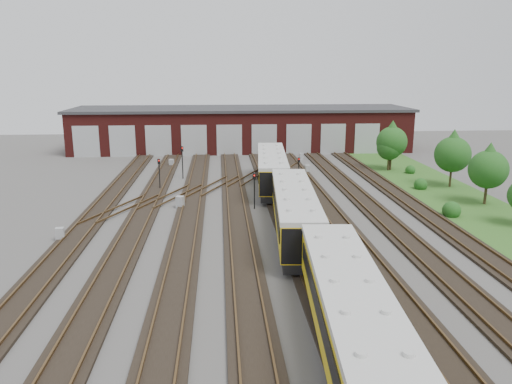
{
  "coord_description": "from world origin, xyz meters",
  "views": [
    {
      "loc": [
        -3.36,
        -36.86,
        12.13
      ],
      "look_at": [
        -0.38,
        3.85,
        2.0
      ],
      "focal_mm": 35.0,
      "sensor_mm": 36.0,
      "label": 1
    }
  ],
  "objects": [
    {
      "name": "signal_mast_2",
      "position": [
        4.77,
        13.45,
        2.04
      ],
      "size": [
        0.26,
        0.24,
        3.19
      ],
      "rotation": [
        0.0,
        0.0,
        -0.05
      ],
      "color": "black",
      "rests_on": "ground"
    },
    {
      "name": "signal_mast_0",
      "position": [
        -9.6,
        13.74,
        2.05
      ],
      "size": [
        0.29,
        0.28,
        3.19
      ],
      "rotation": [
        0.0,
        0.0,
        0.25
      ],
      "color": "black",
      "rests_on": "ground"
    },
    {
      "name": "grass_verge",
      "position": [
        19.0,
        10.0,
        0.03
      ],
      "size": [
        8.0,
        55.0,
        0.05
      ],
      "primitive_type": "cube",
      "color": "#25521B",
      "rests_on": "ground"
    },
    {
      "name": "metro_train",
      "position": [
        2.0,
        -2.11,
        1.99
      ],
      "size": [
        4.0,
        47.82,
        3.23
      ],
      "rotation": [
        0.0,
        0.0,
        -0.08
      ],
      "color": "black",
      "rests_on": "ground"
    },
    {
      "name": "bush_1",
      "position": [
        17.25,
        11.84,
        0.68
      ],
      "size": [
        1.36,
        1.36,
        1.36
      ],
      "primitive_type": "sphere",
      "color": "#174513",
      "rests_on": "ground"
    },
    {
      "name": "relay_cabinet_2",
      "position": [
        -6.99,
        6.46,
        0.54
      ],
      "size": [
        0.78,
        0.71,
        1.09
      ],
      "primitive_type": "cube",
      "rotation": [
        0.0,
        0.0,
        -0.3
      ],
      "color": "#979A9C",
      "rests_on": "ground"
    },
    {
      "name": "relay_cabinet_0",
      "position": [
        -15.0,
        -1.73,
        0.49
      ],
      "size": [
        0.65,
        0.57,
        0.98
      ],
      "primitive_type": "cube",
      "rotation": [
        0.0,
        0.0,
        0.15
      ],
      "color": "#979A9C",
      "rests_on": "ground"
    },
    {
      "name": "relay_cabinet_3",
      "position": [
        7.7,
        29.77,
        0.46
      ],
      "size": [
        0.57,
        0.48,
        0.91
      ],
      "primitive_type": "cube",
      "rotation": [
        0.0,
        0.0,
        0.05
      ],
      "color": "#979A9C",
      "rests_on": "ground"
    },
    {
      "name": "tree_0",
      "position": [
        17.45,
        21.85,
        3.93
      ],
      "size": [
        3.69,
        3.69,
        6.12
      ],
      "color": "#362A18",
      "rests_on": "ground"
    },
    {
      "name": "signal_mast_3",
      "position": [
        -0.38,
        5.69,
        2.07
      ],
      "size": [
        0.3,
        0.28,
        3.22
      ],
      "rotation": [
        0.0,
        0.0,
        -0.21
      ],
      "color": "black",
      "rests_on": "ground"
    },
    {
      "name": "relay_cabinet_1",
      "position": [
        -9.57,
        26.37,
        0.45
      ],
      "size": [
        0.66,
        0.6,
        0.91
      ],
      "primitive_type": "cube",
      "rotation": [
        0.0,
        0.0,
        -0.32
      ],
      "color": "#979A9C",
      "rests_on": "ground"
    },
    {
      "name": "tree_4",
      "position": [
        20.78,
        5.61,
        3.7
      ],
      "size": [
        3.47,
        3.47,
        5.76
      ],
      "color": "#362A18",
      "rests_on": "ground"
    },
    {
      "name": "tree_1",
      "position": [
        17.12,
        21.64,
        3.18
      ],
      "size": [
        2.99,
        2.99,
        4.95
      ],
      "color": "#362A18",
      "rests_on": "ground"
    },
    {
      "name": "ground",
      "position": [
        0.0,
        0.0,
        0.0
      ],
      "size": [
        120.0,
        120.0,
        0.0
      ],
      "primitive_type": "plane",
      "color": "#403E3C",
      "rests_on": "ground"
    },
    {
      "name": "bush_2",
      "position": [
        19.15,
        19.66,
        0.58
      ],
      "size": [
        1.16,
        1.16,
        1.16
      ],
      "primitive_type": "sphere",
      "color": "#174513",
      "rests_on": "ground"
    },
    {
      "name": "bush_0",
      "position": [
        16.0,
        2.14,
        0.76
      ],
      "size": [
        1.53,
        1.53,
        1.53
      ],
      "primitive_type": "sphere",
      "color": "#174513",
      "rests_on": "ground"
    },
    {
      "name": "relay_cabinet_4",
      "position": [
        7.0,
        20.94,
        0.48
      ],
      "size": [
        0.63,
        0.54,
        0.96
      ],
      "primitive_type": "cube",
      "rotation": [
        0.0,
        0.0,
        0.12
      ],
      "color": "#979A9C",
      "rests_on": "ground"
    },
    {
      "name": "tree_2",
      "position": [
        20.69,
        12.55,
        3.93
      ],
      "size": [
        3.69,
        3.69,
        6.12
      ],
      "color": "#362A18",
      "rests_on": "ground"
    },
    {
      "name": "track_network",
      "position": [
        -0.17,
        0.59,
        0.11
      ],
      "size": [
        30.4,
        70.0,
        0.33
      ],
      "color": "black",
      "rests_on": "ground"
    },
    {
      "name": "signal_mast_1",
      "position": [
        -7.6,
        18.81,
        2.35
      ],
      "size": [
        0.33,
        0.31,
        3.67
      ],
      "rotation": [
        0.0,
        0.0,
        0.37
      ],
      "color": "black",
      "rests_on": "ground"
    },
    {
      "name": "maintenance_shed",
      "position": [
        -0.01,
        39.97,
        3.2
      ],
      "size": [
        51.0,
        12.5,
        6.35
      ],
      "color": "#4D1513",
      "rests_on": "ground"
    }
  ]
}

